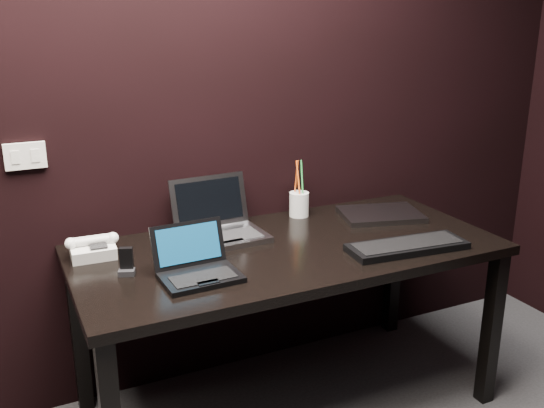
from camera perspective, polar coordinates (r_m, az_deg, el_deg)
name	(u,v)px	position (r m, az deg, el deg)	size (l,w,h in m)	color
wall_back	(180,98)	(2.56, -8.62, 9.82)	(4.00, 4.00, 0.00)	black
wall_switch	(25,156)	(2.47, -22.22, 4.21)	(0.15, 0.02, 0.10)	silver
desk	(288,263)	(2.48, 1.49, -5.61)	(1.70, 0.80, 0.74)	black
netbook	(197,267)	(2.17, -7.05, -5.94)	(0.28, 0.25, 0.17)	black
silver_laptop	(220,227)	(2.53, -4.92, -2.18)	(0.35, 0.32, 0.23)	#A0A0A5
ext_keyboard	(407,246)	(2.46, 12.61, -3.90)	(0.50, 0.21, 0.03)	black
closed_laptop	(381,214)	(2.83, 10.18, -0.96)	(0.41, 0.34, 0.02)	gray
desk_phone	(93,248)	(2.42, -16.53, -4.00)	(0.20, 0.16, 0.10)	silver
mobile_phone	(127,264)	(2.24, -13.53, -5.54)	(0.07, 0.06, 0.10)	black
pen_cup	(299,203)	(2.78, 2.56, 0.08)	(0.12, 0.12, 0.26)	silver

